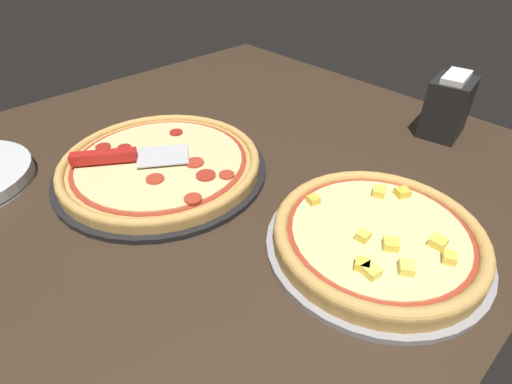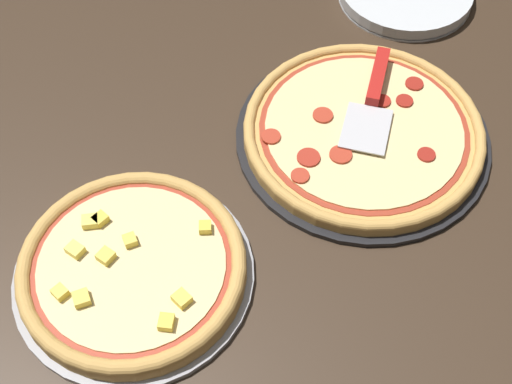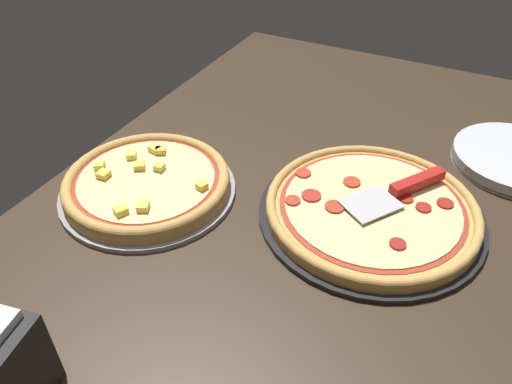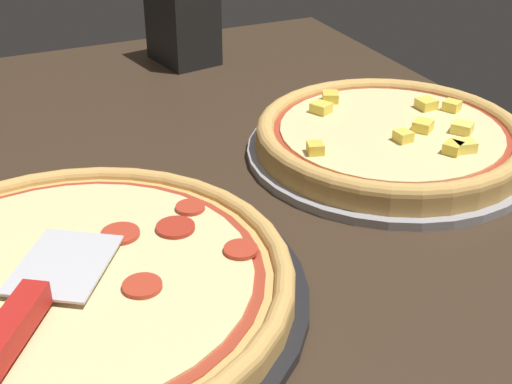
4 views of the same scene
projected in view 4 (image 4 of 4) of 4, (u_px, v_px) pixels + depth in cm
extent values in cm
cube|color=#38281C|center=(128.00, 317.00, 62.59)|extent=(142.98, 113.59, 3.60)
cylinder|color=black|center=(70.00, 299.00, 61.10)|extent=(41.30, 41.30, 1.00)
cylinder|color=tan|center=(68.00, 287.00, 60.45)|extent=(38.82, 38.82, 1.66)
torus|color=tan|center=(66.00, 279.00, 60.04)|extent=(38.82, 38.82, 1.81)
cylinder|color=#A33823|center=(66.00, 278.00, 60.01)|extent=(33.74, 33.74, 0.15)
cylinder|color=beige|center=(66.00, 277.00, 59.95)|extent=(31.83, 31.83, 0.40)
cylinder|color=#B73823|center=(120.00, 234.00, 65.03)|extent=(3.56, 3.56, 0.40)
cylinder|color=#B73823|center=(142.00, 286.00, 58.17)|extent=(3.30, 3.30, 0.40)
cylinder|color=#B73823|center=(241.00, 250.00, 62.77)|extent=(3.06, 3.06, 0.40)
cylinder|color=maroon|center=(10.00, 318.00, 54.63)|extent=(2.79, 2.79, 0.40)
cylinder|color=#B73823|center=(190.00, 207.00, 69.13)|extent=(2.86, 2.86, 0.40)
cylinder|color=#AD2D1E|center=(175.00, 227.00, 65.95)|extent=(3.64, 3.64, 0.40)
cylinder|color=#939399|center=(389.00, 152.00, 85.95)|extent=(34.21, 34.21, 1.00)
cylinder|color=tan|center=(390.00, 140.00, 85.17)|extent=(32.15, 32.15, 2.17)
torus|color=tan|center=(391.00, 132.00, 84.63)|extent=(32.15, 32.15, 2.16)
cylinder|color=#A33823|center=(391.00, 131.00, 84.60)|extent=(27.95, 27.95, 0.15)
cylinder|color=beige|center=(391.00, 130.00, 84.54)|extent=(26.37, 26.37, 0.40)
cube|color=#F4D64C|center=(423.00, 126.00, 83.68)|extent=(2.90, 2.92, 1.23)
cube|color=#F4D64C|center=(426.00, 104.00, 89.53)|extent=(2.29, 2.25, 1.23)
cube|color=yellow|center=(315.00, 148.00, 78.42)|extent=(2.19, 2.18, 1.23)
cube|color=yellow|center=(330.00, 97.00, 91.55)|extent=(2.84, 2.73, 1.23)
cube|color=#F9E05B|center=(462.00, 128.00, 83.16)|extent=(2.99, 2.91, 1.23)
cube|color=#F4D64C|center=(403.00, 136.00, 81.17)|extent=(1.97, 1.91, 1.23)
cube|color=yellow|center=(453.00, 148.00, 78.47)|extent=(2.52, 2.58, 1.23)
cube|color=#F9E05B|center=(464.00, 146.00, 78.93)|extent=(2.36, 2.60, 1.23)
cube|color=#F4D64C|center=(321.00, 108.00, 88.43)|extent=(2.89, 2.79, 1.23)
cube|color=#F4D64C|center=(452.00, 106.00, 89.01)|extent=(2.53, 2.47, 1.23)
cube|color=silver|center=(64.00, 264.00, 60.14)|extent=(12.15, 11.49, 0.24)
cube|color=red|center=(1.00, 342.00, 50.30)|extent=(11.34, 8.60, 2.00)
cube|color=black|center=(183.00, 22.00, 113.27)|extent=(11.79, 9.88, 12.82)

